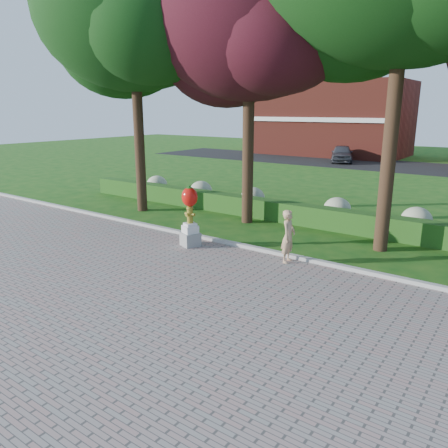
% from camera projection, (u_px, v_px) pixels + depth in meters
% --- Properties ---
extents(ground, '(100.00, 100.00, 0.00)m').
position_uv_depth(ground, '(189.00, 277.00, 11.93)').
color(ground, '#154D13').
rests_on(ground, ground).
extents(walkway, '(40.00, 14.00, 0.04)m').
position_uv_depth(walkway, '(61.00, 336.00, 8.79)').
color(walkway, gray).
rests_on(walkway, ground).
extents(curb, '(40.00, 0.18, 0.15)m').
position_uv_depth(curb, '(248.00, 247.00, 14.26)').
color(curb, '#ADADA5').
rests_on(curb, ground).
extents(lawn_hedge, '(24.00, 0.70, 0.80)m').
position_uv_depth(lawn_hedge, '(303.00, 215.00, 17.31)').
color(lawn_hedge, '#224714').
rests_on(lawn_hedge, ground).
extents(hydrangea_row, '(20.10, 1.10, 0.99)m').
position_uv_depth(hydrangea_row, '(327.00, 208.00, 17.74)').
color(hydrangea_row, '#A9B48A').
rests_on(hydrangea_row, ground).
extents(street, '(50.00, 8.00, 0.02)m').
position_uv_depth(street, '(423.00, 168.00, 33.87)').
color(street, black).
rests_on(street, ground).
extents(building_left, '(14.00, 8.00, 7.00)m').
position_uv_depth(building_left, '(333.00, 119.00, 43.34)').
color(building_left, maroon).
rests_on(building_left, ground).
extents(tree_far_left, '(9.00, 7.68, 11.66)m').
position_uv_depth(tree_far_left, '(133.00, 21.00, 17.91)').
color(tree_far_left, black).
rests_on(tree_far_left, ground).
extents(tree_mid_left, '(8.25, 7.04, 10.69)m').
position_uv_depth(tree_mid_left, '(249.00, 29.00, 16.02)').
color(tree_mid_left, black).
rests_on(tree_mid_left, ground).
extents(hydrant_sculpture, '(0.72, 0.72, 2.02)m').
position_uv_depth(hydrant_sculpture, '(190.00, 214.00, 14.31)').
color(hydrant_sculpture, gray).
rests_on(hydrant_sculpture, walkway).
extents(woman, '(0.45, 0.62, 1.58)m').
position_uv_depth(woman, '(288.00, 236.00, 12.83)').
color(woman, tan).
rests_on(woman, walkway).
extents(parked_car, '(3.17, 4.61, 1.46)m').
position_uv_depth(parked_car, '(342.00, 153.00, 37.50)').
color(parked_car, '#42434A').
rests_on(parked_car, street).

